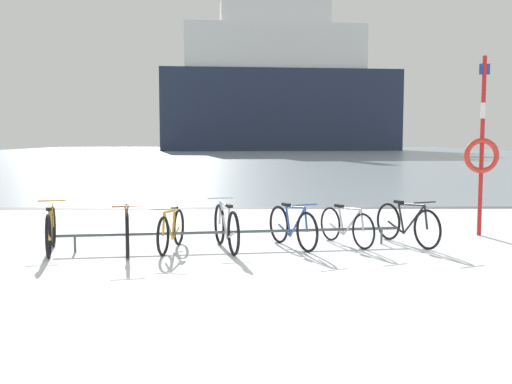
{
  "coord_description": "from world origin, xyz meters",
  "views": [
    {
      "loc": [
        -0.6,
        -5.89,
        1.88
      ],
      "look_at": [
        -0.39,
        6.33,
        0.77
      ],
      "focal_mm": 41.72,
      "sensor_mm": 36.0,
      "label": 1
    }
  ],
  "objects_px": {
    "bicycle_5": "(346,226)",
    "ferry_ship": "(278,90)",
    "bicycle_0": "(51,230)",
    "bicycle_2": "(171,230)",
    "rescue_post": "(482,150)",
    "bicycle_4": "(292,227)",
    "bicycle_6": "(407,224)",
    "bicycle_3": "(226,227)",
    "bicycle_1": "(127,230)"
  },
  "relations": [
    {
      "from": "bicycle_5",
      "to": "ferry_ship",
      "type": "relative_size",
      "value": 0.04
    },
    {
      "from": "bicycle_0",
      "to": "bicycle_2",
      "type": "relative_size",
      "value": 1.06
    },
    {
      "from": "bicycle_5",
      "to": "rescue_post",
      "type": "xyz_separation_m",
      "value": [
        2.75,
        0.98,
        1.31
      ]
    },
    {
      "from": "ferry_ship",
      "to": "bicycle_0",
      "type": "bearing_deg",
      "value": -95.72
    },
    {
      "from": "bicycle_4",
      "to": "bicycle_5",
      "type": "xyz_separation_m",
      "value": [
        0.97,
        0.23,
        -0.02
      ]
    },
    {
      "from": "ferry_ship",
      "to": "bicycle_2",
      "type": "bearing_deg",
      "value": -94.37
    },
    {
      "from": "bicycle_6",
      "to": "rescue_post",
      "type": "relative_size",
      "value": 0.47
    },
    {
      "from": "bicycle_4",
      "to": "bicycle_0",
      "type": "bearing_deg",
      "value": -174.77
    },
    {
      "from": "rescue_post",
      "to": "ferry_ship",
      "type": "bearing_deg",
      "value": 89.66
    },
    {
      "from": "bicycle_4",
      "to": "ferry_ship",
      "type": "height_order",
      "value": "ferry_ship"
    },
    {
      "from": "bicycle_3",
      "to": "ferry_ship",
      "type": "xyz_separation_m",
      "value": [
        5.35,
        82.01,
        8.91
      ]
    },
    {
      "from": "bicycle_1",
      "to": "bicycle_3",
      "type": "xyz_separation_m",
      "value": [
        1.62,
        0.22,
        0.01
      ]
    },
    {
      "from": "bicycle_2",
      "to": "bicycle_5",
      "type": "distance_m",
      "value": 3.06
    },
    {
      "from": "bicycle_3",
      "to": "bicycle_6",
      "type": "height_order",
      "value": "bicycle_3"
    },
    {
      "from": "bicycle_3",
      "to": "bicycle_4",
      "type": "height_order",
      "value": "bicycle_3"
    },
    {
      "from": "bicycle_1",
      "to": "bicycle_2",
      "type": "height_order",
      "value": "bicycle_1"
    },
    {
      "from": "bicycle_0",
      "to": "rescue_post",
      "type": "height_order",
      "value": "rescue_post"
    },
    {
      "from": "bicycle_0",
      "to": "bicycle_2",
      "type": "xyz_separation_m",
      "value": [
        1.96,
        0.14,
        -0.03
      ]
    },
    {
      "from": "bicycle_0",
      "to": "bicycle_4",
      "type": "bearing_deg",
      "value": 5.23
    },
    {
      "from": "bicycle_4",
      "to": "rescue_post",
      "type": "xyz_separation_m",
      "value": [
        3.73,
        1.22,
        1.29
      ]
    },
    {
      "from": "bicycle_1",
      "to": "bicycle_0",
      "type": "bearing_deg",
      "value": 178.11
    },
    {
      "from": "bicycle_3",
      "to": "bicycle_4",
      "type": "bearing_deg",
      "value": 9.29
    },
    {
      "from": "bicycle_3",
      "to": "ferry_ship",
      "type": "relative_size",
      "value": 0.05
    },
    {
      "from": "rescue_post",
      "to": "bicycle_3",
      "type": "bearing_deg",
      "value": -163.92
    },
    {
      "from": "bicycle_4",
      "to": "bicycle_3",
      "type": "bearing_deg",
      "value": -170.71
    },
    {
      "from": "bicycle_2",
      "to": "ferry_ship",
      "type": "distance_m",
      "value": 82.78
    },
    {
      "from": "bicycle_1",
      "to": "bicycle_3",
      "type": "relative_size",
      "value": 0.97
    },
    {
      "from": "bicycle_0",
      "to": "bicycle_1",
      "type": "height_order",
      "value": "bicycle_1"
    },
    {
      "from": "bicycle_3",
      "to": "bicycle_6",
      "type": "distance_m",
      "value": 3.22
    },
    {
      "from": "bicycle_0",
      "to": "bicycle_3",
      "type": "height_order",
      "value": "bicycle_3"
    },
    {
      "from": "rescue_post",
      "to": "ferry_ship",
      "type": "relative_size",
      "value": 0.09
    },
    {
      "from": "bicycle_0",
      "to": "bicycle_4",
      "type": "relative_size",
      "value": 1.13
    },
    {
      "from": "bicycle_2",
      "to": "ferry_ship",
      "type": "height_order",
      "value": "ferry_ship"
    },
    {
      "from": "bicycle_3",
      "to": "bicycle_0",
      "type": "bearing_deg",
      "value": -176.39
    },
    {
      "from": "bicycle_5",
      "to": "rescue_post",
      "type": "height_order",
      "value": "rescue_post"
    },
    {
      "from": "rescue_post",
      "to": "bicycle_4",
      "type": "bearing_deg",
      "value": -161.92
    },
    {
      "from": "ferry_ship",
      "to": "bicycle_6",
      "type": "bearing_deg",
      "value": -91.52
    },
    {
      "from": "bicycle_0",
      "to": "ferry_ship",
      "type": "distance_m",
      "value": 83.09
    },
    {
      "from": "bicycle_0",
      "to": "ferry_ship",
      "type": "xyz_separation_m",
      "value": [
        8.23,
        82.19,
        8.92
      ]
    },
    {
      "from": "bicycle_1",
      "to": "bicycle_4",
      "type": "relative_size",
      "value": 1.11
    },
    {
      "from": "bicycle_4",
      "to": "ferry_ship",
      "type": "relative_size",
      "value": 0.04
    },
    {
      "from": "bicycle_3",
      "to": "bicycle_1",
      "type": "bearing_deg",
      "value": -172.15
    },
    {
      "from": "bicycle_5",
      "to": "bicycle_6",
      "type": "bearing_deg",
      "value": 0.91
    },
    {
      "from": "rescue_post",
      "to": "bicycle_1",
      "type": "bearing_deg",
      "value": -165.93
    },
    {
      "from": "bicycle_3",
      "to": "bicycle_5",
      "type": "height_order",
      "value": "bicycle_3"
    },
    {
      "from": "ferry_ship",
      "to": "bicycle_5",
      "type": "bearing_deg",
      "value": -92.27
    },
    {
      "from": "bicycle_5",
      "to": "bicycle_6",
      "type": "distance_m",
      "value": 1.08
    },
    {
      "from": "bicycle_2",
      "to": "bicycle_4",
      "type": "distance_m",
      "value": 2.07
    },
    {
      "from": "bicycle_1",
      "to": "bicycle_6",
      "type": "bearing_deg",
      "value": 7.79
    },
    {
      "from": "bicycle_3",
      "to": "bicycle_2",
      "type": "bearing_deg",
      "value": -177.45
    }
  ]
}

